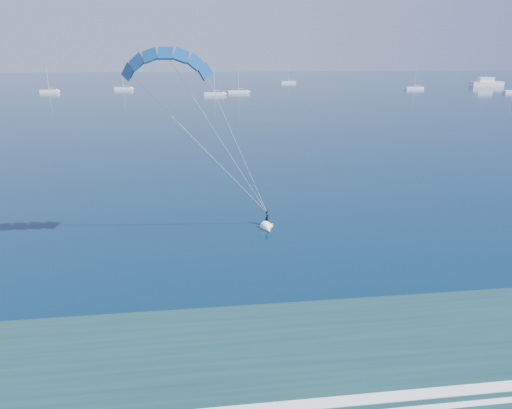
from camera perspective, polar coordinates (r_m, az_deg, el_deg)
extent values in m
cube|color=white|center=(23.81, 2.04, -24.08)|extent=(600.00, 0.70, 0.07)
cube|color=#94E51A|center=(45.13, 1.39, -2.54)|extent=(1.22, 0.39, 0.07)
imported|color=black|center=(44.86, 1.40, -1.60)|extent=(0.55, 0.65, 1.51)
cone|color=white|center=(43.90, 1.45, -3.09)|extent=(1.31, 1.74, 1.10)
cube|color=white|center=(272.28, 26.87, 13.27)|extent=(16.97, 4.53, 2.49)
cube|color=white|center=(271.61, 26.76, 13.78)|extent=(7.92, 3.62, 2.26)
cylinder|color=silver|center=(271.52, 26.83, 14.23)|extent=(0.16, 0.16, 2.00)
cube|color=white|center=(224.14, -24.42, 12.75)|extent=(7.81, 2.40, 1.20)
cylinder|color=silver|center=(223.83, -24.60, 14.13)|extent=(0.18, 0.18, 9.65)
cylinder|color=silver|center=(223.71, -24.16, 13.14)|extent=(2.60, 0.12, 0.12)
cube|color=white|center=(230.70, -16.22, 13.74)|extent=(8.26, 2.40, 1.20)
cylinder|color=silver|center=(230.39, -16.35, 15.13)|extent=(0.18, 0.18, 10.00)
cylinder|color=silver|center=(230.43, -15.95, 14.11)|extent=(2.60, 0.12, 0.12)
cube|color=white|center=(202.23, -2.20, 13.88)|extent=(8.85, 2.40, 1.20)
cylinder|color=silver|center=(201.85, -2.22, 15.62)|extent=(0.18, 0.18, 11.07)
cylinder|color=silver|center=(202.23, -1.86, 14.29)|extent=(2.60, 0.12, 0.12)
cube|color=white|center=(272.69, 4.05, 14.99)|extent=(8.22, 2.40, 1.20)
cylinder|color=silver|center=(272.43, 4.08, 16.17)|extent=(0.18, 0.18, 10.05)
cylinder|color=silver|center=(272.85, 4.31, 15.28)|extent=(2.60, 0.12, 0.12)
cube|color=white|center=(236.45, 19.19, 13.56)|extent=(8.55, 2.40, 1.20)
cylinder|color=silver|center=(236.14, 19.34, 14.97)|extent=(0.18, 0.18, 10.49)
cylinder|color=silver|center=(236.88, 19.50, 13.88)|extent=(2.60, 0.12, 0.12)
cube|color=white|center=(192.53, -5.20, 13.60)|extent=(8.60, 2.40, 1.20)
cylinder|color=silver|center=(192.16, -5.25, 15.28)|extent=(0.18, 0.18, 10.10)
cylinder|color=silver|center=(192.47, -4.85, 14.03)|extent=(2.60, 0.12, 0.12)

